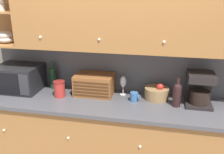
{
  "coord_description": "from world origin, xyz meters",
  "views": [
    {
      "loc": [
        0.51,
        -2.69,
        2.05
      ],
      "look_at": [
        0.0,
        -0.23,
        1.17
      ],
      "focal_mm": 40.0,
      "sensor_mm": 36.0,
      "label": 1
    }
  ],
  "objects_px": {
    "microwave": "(19,78)",
    "storage_canister": "(59,89)",
    "wine_glass": "(123,82)",
    "second_wine_bottle": "(177,94)",
    "mug": "(134,97)",
    "coffee_maker": "(199,88)",
    "fruit_basket": "(157,93)",
    "bread_box": "(95,84)",
    "wine_bottle": "(53,76)"
  },
  "relations": [
    {
      "from": "bread_box",
      "to": "wine_glass",
      "type": "distance_m",
      "value": 0.32
    },
    {
      "from": "storage_canister",
      "to": "mug",
      "type": "height_order",
      "value": "storage_canister"
    },
    {
      "from": "bread_box",
      "to": "fruit_basket",
      "type": "distance_m",
      "value": 0.69
    },
    {
      "from": "microwave",
      "to": "second_wine_bottle",
      "type": "height_order",
      "value": "second_wine_bottle"
    },
    {
      "from": "fruit_basket",
      "to": "wine_glass",
      "type": "bearing_deg",
      "value": 175.1
    },
    {
      "from": "microwave",
      "to": "wine_glass",
      "type": "height_order",
      "value": "microwave"
    },
    {
      "from": "coffee_maker",
      "to": "mug",
      "type": "bearing_deg",
      "value": -174.17
    },
    {
      "from": "wine_bottle",
      "to": "bread_box",
      "type": "height_order",
      "value": "wine_bottle"
    },
    {
      "from": "microwave",
      "to": "mug",
      "type": "distance_m",
      "value": 1.36
    },
    {
      "from": "bread_box",
      "to": "second_wine_bottle",
      "type": "distance_m",
      "value": 0.9
    },
    {
      "from": "second_wine_bottle",
      "to": "coffee_maker",
      "type": "distance_m",
      "value": 0.25
    },
    {
      "from": "wine_glass",
      "to": "mug",
      "type": "bearing_deg",
      "value": -45.1
    },
    {
      "from": "storage_canister",
      "to": "second_wine_bottle",
      "type": "bearing_deg",
      "value": 0.53
    },
    {
      "from": "wine_glass",
      "to": "fruit_basket",
      "type": "bearing_deg",
      "value": -4.9
    },
    {
      "from": "storage_canister",
      "to": "wine_glass",
      "type": "xyz_separation_m",
      "value": [
        0.68,
        0.19,
        0.06
      ]
    },
    {
      "from": "mug",
      "to": "fruit_basket",
      "type": "height_order",
      "value": "fruit_basket"
    },
    {
      "from": "second_wine_bottle",
      "to": "fruit_basket",
      "type": "bearing_deg",
      "value": 144.2
    },
    {
      "from": "fruit_basket",
      "to": "coffee_maker",
      "type": "xyz_separation_m",
      "value": [
        0.42,
        -0.05,
        0.1
      ]
    },
    {
      "from": "wine_glass",
      "to": "bread_box",
      "type": "bearing_deg",
      "value": -172.82
    },
    {
      "from": "storage_canister",
      "to": "wine_glass",
      "type": "bearing_deg",
      "value": 15.61
    },
    {
      "from": "microwave",
      "to": "storage_canister",
      "type": "height_order",
      "value": "microwave"
    },
    {
      "from": "bread_box",
      "to": "second_wine_bottle",
      "type": "bearing_deg",
      "value": -8.75
    },
    {
      "from": "wine_bottle",
      "to": "bread_box",
      "type": "bearing_deg",
      "value": -8.08
    },
    {
      "from": "bread_box",
      "to": "mug",
      "type": "bearing_deg",
      "value": -12.77
    },
    {
      "from": "coffee_maker",
      "to": "microwave",
      "type": "bearing_deg",
      "value": -179.38
    },
    {
      "from": "wine_glass",
      "to": "coffee_maker",
      "type": "bearing_deg",
      "value": -5.61
    },
    {
      "from": "mug",
      "to": "second_wine_bottle",
      "type": "xyz_separation_m",
      "value": [
        0.43,
        -0.03,
        0.09
      ]
    },
    {
      "from": "bread_box",
      "to": "wine_glass",
      "type": "relative_size",
      "value": 1.93
    },
    {
      "from": "microwave",
      "to": "storage_canister",
      "type": "relative_size",
      "value": 2.83
    },
    {
      "from": "wine_bottle",
      "to": "mug",
      "type": "relative_size",
      "value": 3.28
    },
    {
      "from": "storage_canister",
      "to": "bread_box",
      "type": "relative_size",
      "value": 0.42
    },
    {
      "from": "storage_canister",
      "to": "coffee_maker",
      "type": "height_order",
      "value": "coffee_maker"
    },
    {
      "from": "microwave",
      "to": "wine_glass",
      "type": "xyz_separation_m",
      "value": [
        1.21,
        0.1,
        0.0
      ]
    },
    {
      "from": "microwave",
      "to": "bread_box",
      "type": "height_order",
      "value": "microwave"
    },
    {
      "from": "wine_glass",
      "to": "fruit_basket",
      "type": "distance_m",
      "value": 0.38
    },
    {
      "from": "mug",
      "to": "coffee_maker",
      "type": "distance_m",
      "value": 0.67
    },
    {
      "from": "mug",
      "to": "second_wine_bottle",
      "type": "relative_size",
      "value": 0.33
    },
    {
      "from": "bread_box",
      "to": "wine_glass",
      "type": "xyz_separation_m",
      "value": [
        0.32,
        0.04,
        0.03
      ]
    },
    {
      "from": "wine_glass",
      "to": "second_wine_bottle",
      "type": "relative_size",
      "value": 0.74
    },
    {
      "from": "mug",
      "to": "fruit_basket",
      "type": "relative_size",
      "value": 0.38
    },
    {
      "from": "wine_bottle",
      "to": "coffee_maker",
      "type": "height_order",
      "value": "coffee_maker"
    },
    {
      "from": "wine_glass",
      "to": "mug",
      "type": "relative_size",
      "value": 2.24
    },
    {
      "from": "storage_canister",
      "to": "second_wine_bottle",
      "type": "height_order",
      "value": "second_wine_bottle"
    },
    {
      "from": "second_wine_bottle",
      "to": "mug",
      "type": "bearing_deg",
      "value": 175.66
    },
    {
      "from": "wine_glass",
      "to": "coffee_maker",
      "type": "xyz_separation_m",
      "value": [
        0.8,
        -0.08,
        0.02
      ]
    },
    {
      "from": "wine_bottle",
      "to": "mug",
      "type": "bearing_deg",
      "value": -10.28
    },
    {
      "from": "second_wine_bottle",
      "to": "coffee_maker",
      "type": "bearing_deg",
      "value": 24.08
    },
    {
      "from": "microwave",
      "to": "storage_canister",
      "type": "xyz_separation_m",
      "value": [
        0.54,
        -0.09,
        -0.06
      ]
    },
    {
      "from": "second_wine_bottle",
      "to": "storage_canister",
      "type": "bearing_deg",
      "value": -179.47
    },
    {
      "from": "fruit_basket",
      "to": "coffee_maker",
      "type": "height_order",
      "value": "coffee_maker"
    }
  ]
}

